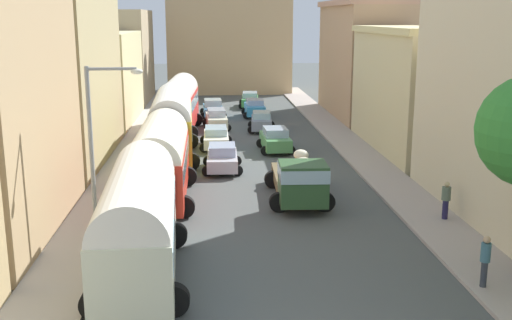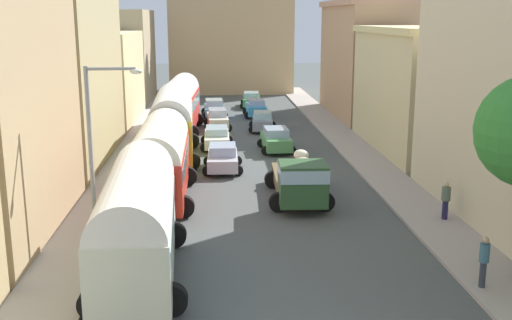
% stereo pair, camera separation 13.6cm
% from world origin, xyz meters
% --- Properties ---
extents(ground_plane, '(154.00, 154.00, 0.00)m').
position_xyz_m(ground_plane, '(0.00, 27.00, 0.00)').
color(ground_plane, '#4A4F4D').
extents(sidewalk_left, '(2.50, 70.00, 0.14)m').
position_xyz_m(sidewalk_left, '(-7.25, 27.00, 0.07)').
color(sidewalk_left, '#A8A39D').
rests_on(sidewalk_left, ground).
extents(sidewalk_right, '(2.50, 70.00, 0.14)m').
position_xyz_m(sidewalk_right, '(7.25, 27.00, 0.07)').
color(sidewalk_right, '#A49890').
rests_on(sidewalk_right, ground).
extents(building_left_2, '(4.65, 13.63, 12.60)m').
position_xyz_m(building_left_2, '(-10.61, 24.52, 6.33)').
color(building_left_2, tan).
rests_on(building_left_2, ground).
extents(building_left_3, '(5.77, 12.84, 7.36)m').
position_xyz_m(building_left_3, '(-11.39, 38.72, 3.68)').
color(building_left_3, beige).
rests_on(building_left_3, ground).
extents(building_left_4, '(4.34, 11.48, 9.26)m').
position_xyz_m(building_left_4, '(-10.67, 51.48, 4.63)').
color(building_left_4, tan).
rests_on(building_left_4, ground).
extents(building_right_2, '(4.48, 13.45, 8.00)m').
position_xyz_m(building_right_2, '(10.54, 26.01, 4.02)').
color(building_right_2, beige).
rests_on(building_right_2, ground).
extents(building_right_3, '(6.07, 14.16, 9.97)m').
position_xyz_m(building_right_3, '(11.26, 40.39, 5.01)').
color(building_right_3, tan).
rests_on(building_right_3, ground).
extents(distant_church, '(13.94, 6.67, 19.03)m').
position_xyz_m(distant_church, '(0.00, 58.78, 6.62)').
color(distant_church, tan).
rests_on(distant_church, ground).
extents(parked_bus_0, '(3.46, 9.02, 3.91)m').
position_xyz_m(parked_bus_0, '(-4.60, 6.50, 2.17)').
color(parked_bus_0, beige).
rests_on(parked_bus_0, ground).
extents(parked_bus_1, '(3.32, 8.52, 3.89)m').
position_xyz_m(parked_bus_1, '(-4.60, 15.50, 2.13)').
color(parked_bus_1, red).
rests_on(parked_bus_1, ground).
extents(parked_bus_2, '(3.50, 9.67, 4.26)m').
position_xyz_m(parked_bus_2, '(-4.60, 24.50, 2.37)').
color(parked_bus_2, yellow).
rests_on(parked_bus_2, ground).
extents(parked_bus_3, '(3.47, 9.10, 4.14)m').
position_xyz_m(parked_bus_3, '(-4.60, 33.50, 2.31)').
color(parked_bus_3, red).
rests_on(parked_bus_3, ground).
extents(cargo_truck_0, '(3.12, 6.71, 2.29)m').
position_xyz_m(cargo_truck_0, '(1.93, 14.56, 1.21)').
color(cargo_truck_0, '#2B4E2A').
rests_on(cargo_truck_0, ground).
extents(car_0, '(2.34, 3.98, 1.55)m').
position_xyz_m(car_0, '(1.99, 26.22, 0.78)').
color(car_0, '#4D8C4F').
rests_on(car_0, ground).
extents(car_1, '(2.27, 3.78, 1.50)m').
position_xyz_m(car_1, '(1.67, 33.55, 0.76)').
color(car_1, gray).
rests_on(car_1, ground).
extents(car_2, '(2.24, 3.78, 1.56)m').
position_xyz_m(car_2, '(1.63, 40.42, 0.79)').
color(car_2, '#3694CF').
rests_on(car_2, ground).
extents(car_3, '(2.36, 4.32, 1.46)m').
position_xyz_m(car_3, '(1.60, 46.42, 0.75)').
color(car_3, '#469549').
rests_on(car_3, ground).
extents(car_4, '(2.32, 3.84, 1.52)m').
position_xyz_m(car_4, '(-1.58, 21.18, 0.76)').
color(car_4, silver).
rests_on(car_4, ground).
extents(car_5, '(2.22, 4.25, 1.43)m').
position_xyz_m(car_5, '(-1.88, 27.50, 0.73)').
color(car_5, beige).
rests_on(car_5, ground).
extents(car_6, '(2.24, 4.39, 1.58)m').
position_xyz_m(car_6, '(-1.78, 34.78, 0.79)').
color(car_6, beige).
rests_on(car_6, ground).
extents(car_7, '(2.35, 4.12, 1.53)m').
position_xyz_m(car_7, '(-2.03, 40.84, 0.76)').
color(car_7, '#468CBF').
rests_on(car_7, ground).
extents(pedestrian_0, '(0.49, 0.49, 1.78)m').
position_xyz_m(pedestrian_0, '(7.78, 11.51, 1.01)').
color(pedestrian_0, '#201C42').
rests_on(pedestrian_0, ground).
extents(pedestrian_1, '(0.35, 0.35, 1.85)m').
position_xyz_m(pedestrian_1, '(6.48, 4.78, 1.08)').
color(pedestrian_1, '#2E343E').
rests_on(pedestrian_1, ground).
extents(streetlamp_near, '(2.04, 0.28, 6.92)m').
position_xyz_m(streetlamp_near, '(-6.22, 9.08, 4.15)').
color(streetlamp_near, gray).
rests_on(streetlamp_near, ground).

